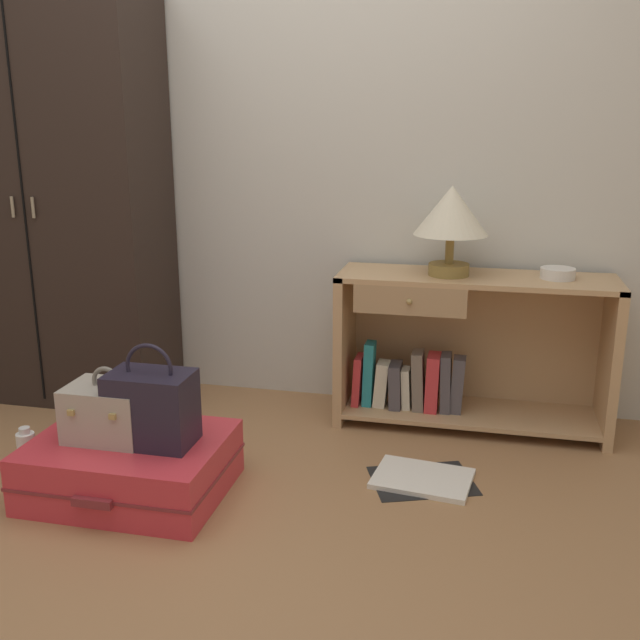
{
  "coord_description": "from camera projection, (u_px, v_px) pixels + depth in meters",
  "views": [
    {
      "loc": [
        0.87,
        -1.83,
        1.31
      ],
      "look_at": [
        0.25,
        0.84,
        0.55
      ],
      "focal_mm": 40.88,
      "sensor_mm": 36.0,
      "label": 1
    }
  ],
  "objects": [
    {
      "name": "ground_plane",
      "position": [
        179.0,
        557.0,
        2.25
      ],
      "size": [
        9.0,
        9.0,
        0.0
      ],
      "primitive_type": "plane",
      "color": "#9E7047"
    },
    {
      "name": "back_wall",
      "position": [
        298.0,
        121.0,
        3.31
      ],
      "size": [
        6.4,
        0.1,
        2.6
      ],
      "primitive_type": "cube",
      "color": "beige",
      "rests_on": "ground_plane"
    },
    {
      "name": "wardrobe",
      "position": [
        54.0,
        201.0,
        3.37
      ],
      "size": [
        1.0,
        0.47,
        1.88
      ],
      "color": "black",
      "rests_on": "ground_plane"
    },
    {
      "name": "bookshelf",
      "position": [
        460.0,
        351.0,
        3.17
      ],
      "size": [
        1.16,
        0.38,
        0.67
      ],
      "color": "tan",
      "rests_on": "ground_plane"
    },
    {
      "name": "table_lamp",
      "position": [
        451.0,
        215.0,
        3.0
      ],
      "size": [
        0.31,
        0.31,
        0.37
      ],
      "color": "olive",
      "rests_on": "bookshelf"
    },
    {
      "name": "bowl",
      "position": [
        558.0,
        273.0,
        2.99
      ],
      "size": [
        0.14,
        0.14,
        0.04
      ],
      "primitive_type": "cylinder",
      "color": "silver",
      "rests_on": "bookshelf"
    },
    {
      "name": "suitcase_large",
      "position": [
        131.0,
        466.0,
        2.62
      ],
      "size": [
        0.68,
        0.55,
        0.21
      ],
      "color": "#D1333D",
      "rests_on": "ground_plane"
    },
    {
      "name": "train_case",
      "position": [
        108.0,
        411.0,
        2.58
      ],
      "size": [
        0.28,
        0.22,
        0.27
      ],
      "color": "#A89E8E",
      "rests_on": "suitcase_large"
    },
    {
      "name": "handbag",
      "position": [
        152.0,
        407.0,
        2.52
      ],
      "size": [
        0.29,
        0.19,
        0.37
      ],
      "color": "#231E2D",
      "rests_on": "suitcase_large"
    },
    {
      "name": "bottle",
      "position": [
        27.0,
        451.0,
        2.78
      ],
      "size": [
        0.07,
        0.07,
        0.18
      ],
      "color": "white",
      "rests_on": "ground_plane"
    },
    {
      "name": "open_book_on_floor",
      "position": [
        422.0,
        479.0,
        2.72
      ],
      "size": [
        0.45,
        0.39,
        0.02
      ],
      "color": "white",
      "rests_on": "ground_plane"
    }
  ]
}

